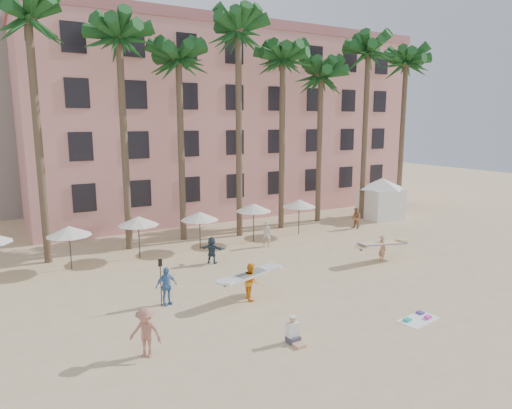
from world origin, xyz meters
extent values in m
plane|color=#D1B789|center=(0.00, 0.00, 0.00)|extent=(120.00, 120.00, 0.00)
cube|color=pink|center=(7.00, 26.00, 8.00)|extent=(35.00, 14.00, 16.00)
cylinder|color=brown|center=(-10.00, 14.50, 7.00)|extent=(0.44, 0.44, 14.00)
cylinder|color=brown|center=(-5.00, 15.00, 6.75)|extent=(0.44, 0.44, 13.50)
cylinder|color=brown|center=(-1.00, 15.50, 6.25)|extent=(0.44, 0.44, 12.50)
cylinder|color=brown|center=(3.00, 14.50, 7.25)|extent=(0.44, 0.44, 14.50)
cylinder|color=brown|center=(7.00, 15.00, 6.50)|extent=(0.44, 0.44, 13.00)
cylinder|color=brown|center=(11.00, 15.50, 6.00)|extent=(0.44, 0.44, 12.00)
cylinder|color=brown|center=(15.00, 14.50, 7.00)|extent=(0.44, 0.44, 14.00)
cylinder|color=brown|center=(20.00, 15.00, 6.75)|extent=(0.44, 0.44, 13.50)
cylinder|color=#332B23|center=(-9.00, 12.40, 1.20)|extent=(0.07, 0.07, 2.40)
cone|color=white|center=(-9.00, 12.40, 2.25)|extent=(2.50, 2.50, 0.55)
cylinder|color=#332B23|center=(-5.00, 12.60, 1.25)|extent=(0.07, 0.07, 2.50)
cone|color=white|center=(-5.00, 12.60, 2.35)|extent=(2.50, 2.50, 0.55)
cylinder|color=#332B23|center=(-1.00, 12.50, 1.20)|extent=(0.07, 0.07, 2.40)
cone|color=white|center=(-1.00, 12.50, 2.25)|extent=(2.50, 2.50, 0.55)
cylinder|color=#332B23|center=(3.00, 12.40, 1.30)|extent=(0.07, 0.07, 2.60)
cone|color=white|center=(3.00, 12.40, 2.45)|extent=(2.50, 2.50, 0.55)
cylinder|color=#332B23|center=(7.00, 12.60, 1.25)|extent=(0.07, 0.07, 2.50)
cone|color=white|center=(7.00, 12.60, 2.35)|extent=(2.50, 2.50, 0.55)
cube|color=white|center=(16.49, 13.74, 1.30)|extent=(3.30, 3.30, 2.60)
cone|color=white|center=(16.49, 13.74, 3.05)|extent=(4.95, 4.95, 0.90)
cube|color=white|center=(2.76, -2.20, 0.01)|extent=(1.92, 1.23, 0.02)
cube|color=teal|center=(2.24, -2.07, 0.07)|extent=(0.33, 0.29, 0.10)
cube|color=#EC41B3|center=(3.19, -2.35, 0.08)|extent=(0.31, 0.26, 0.12)
cube|color=#4F3C92|center=(3.32, -1.83, 0.06)|extent=(0.30, 0.33, 0.08)
imported|color=tan|center=(7.48, 4.60, 0.80)|extent=(0.51, 0.66, 1.60)
cube|color=beige|center=(7.48, 4.60, 1.12)|extent=(3.39, 0.82, 0.39)
imported|color=orange|center=(-2.27, 3.41, 0.88)|extent=(0.88, 1.01, 1.76)
cube|color=silver|center=(-2.27, 3.41, 1.23)|extent=(3.25, 1.32, 0.32)
imported|color=#B8ADA3|center=(3.15, 10.94, 0.87)|extent=(0.75, 0.67, 1.73)
imported|color=#A56758|center=(-8.19, 0.58, 0.93)|extent=(1.36, 1.31, 1.86)
imported|color=#5387C2|center=(-5.98, 4.77, 0.90)|extent=(1.10, 0.57, 1.79)
imported|color=#AA6F46|center=(11.87, 11.73, 0.83)|extent=(0.76, 0.91, 1.67)
imported|color=#2C3E4E|center=(-1.58, 9.38, 0.81)|extent=(1.39, 1.42, 1.62)
cylinder|color=black|center=(-6.23, 4.75, 1.05)|extent=(0.04, 0.04, 2.10)
cube|color=black|center=(-6.23, 4.75, 2.05)|extent=(0.18, 0.03, 0.35)
cube|color=#3F3F4C|center=(-3.02, -1.20, 0.12)|extent=(0.46, 0.43, 0.25)
cube|color=tan|center=(-3.02, -1.56, 0.06)|extent=(0.41, 0.46, 0.12)
cube|color=white|center=(-3.02, -1.15, 0.52)|extent=(0.45, 0.27, 0.57)
sphere|color=tan|center=(-3.02, -1.15, 0.93)|extent=(0.25, 0.25, 0.25)
camera|label=1|loc=(-12.36, -14.52, 8.37)|focal=32.00mm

